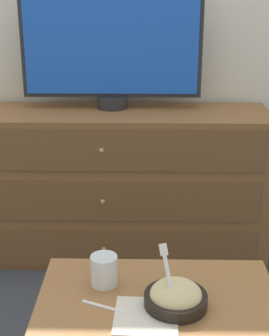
{
  "coord_description": "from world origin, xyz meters",
  "views": [
    {
      "loc": [
        0.23,
        -2.71,
        1.38
      ],
      "look_at": [
        0.2,
        -1.07,
        0.78
      ],
      "focal_mm": 55.0,
      "sensor_mm": 36.0,
      "label": 1
    }
  ],
  "objects": [
    {
      "name": "takeout_bowl",
      "position": [
        0.33,
        -1.4,
        0.49
      ],
      "size": [
        0.19,
        0.19,
        0.19
      ],
      "color": "black",
      "rests_on": "coffee_table"
    },
    {
      "name": "napkin",
      "position": [
        0.24,
        -1.45,
        0.46
      ],
      "size": [
        0.19,
        0.19,
        0.0
      ],
      "color": "silver",
      "rests_on": "coffee_table"
    },
    {
      "name": "knife",
      "position": [
        0.12,
        -1.42,
        0.46
      ],
      "size": [
        0.16,
        0.08,
        0.01
      ],
      "color": "white",
      "rests_on": "coffee_table"
    },
    {
      "name": "drink_cup",
      "position": [
        0.11,
        -1.28,
        0.5
      ],
      "size": [
        0.09,
        0.09,
        0.1
      ],
      "color": "white",
      "rests_on": "coffee_table"
    },
    {
      "name": "coffee_table",
      "position": [
        0.28,
        -1.37,
        0.38
      ],
      "size": [
        0.74,
        0.5,
        0.46
      ],
      "color": "#9E6B3D",
      "rests_on": "ground_plane"
    },
    {
      "name": "tv",
      "position": [
        0.07,
        -0.16,
        1.07
      ],
      "size": [
        0.89,
        0.15,
        0.57
      ],
      "color": "#232328",
      "rests_on": "dresser"
    },
    {
      "name": "dresser",
      "position": [
        0.04,
        -0.24,
        0.39
      ],
      "size": [
        1.63,
        0.45,
        0.77
      ],
      "color": "brown",
      "rests_on": "ground_plane"
    },
    {
      "name": "ground_plane",
      "position": [
        0.0,
        0.0,
        0.0
      ],
      "size": [
        12.0,
        12.0,
        0.0
      ],
      "primitive_type": "plane",
      "color": "#383D47"
    }
  ]
}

